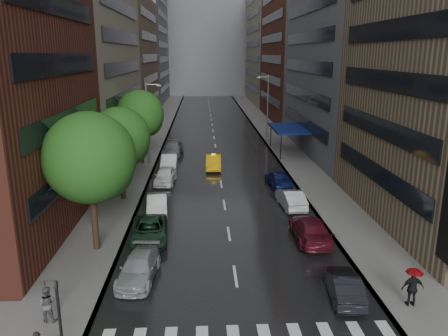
{
  "coord_description": "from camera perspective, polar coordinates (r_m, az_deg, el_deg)",
  "views": [
    {
      "loc": [
        -1.78,
        -18.28,
        12.24
      ],
      "look_at": [
        0.0,
        16.71,
        3.0
      ],
      "focal_mm": 35.0,
      "sensor_mm": 36.0,
      "label": 1
    }
  ],
  "objects": [
    {
      "name": "tree_near",
      "position": [
        27.59,
        -17.15,
        1.27
      ],
      "size": [
        5.6,
        5.6,
        8.93
      ],
      "color": "#382619",
      "rests_on": "ground"
    },
    {
      "name": "tree_far",
      "position": [
        49.41,
        -10.9,
        6.93
      ],
      "size": [
        5.25,
        5.25,
        8.37
      ],
      "color": "#382619",
      "rests_on": "ground"
    },
    {
      "name": "ground",
      "position": [
        22.07,
        2.33,
        -18.92
      ],
      "size": [
        220.0,
        220.0,
        0.0
      ],
      "primitive_type": "plane",
      "color": "gray",
      "rests_on": "ground"
    },
    {
      "name": "buildings_left",
      "position": [
        78.28,
        -13.23,
        17.15
      ],
      "size": [
        8.0,
        108.0,
        38.0
      ],
      "color": "maroon",
      "rests_on": "ground"
    },
    {
      "name": "taxi",
      "position": [
        47.56,
        -1.39,
        0.8
      ],
      "size": [
        1.75,
        4.66,
        1.52
      ],
      "primitive_type": "imported",
      "rotation": [
        0.0,
        0.0,
        -0.03
      ],
      "color": "#E6A50C",
      "rests_on": "ground"
    },
    {
      "name": "street_lamp_right",
      "position": [
        64.41,
        5.65,
        8.15
      ],
      "size": [
        1.74,
        0.22,
        9.0
      ],
      "color": "gray",
      "rests_on": "sidewalk_right"
    },
    {
      "name": "parked_cars_left",
      "position": [
        39.97,
        -7.99,
        -2.09
      ],
      "size": [
        2.7,
        36.18,
        1.58
      ],
      "color": "#999EA2",
      "rests_on": "ground"
    },
    {
      "name": "traffic_light",
      "position": [
        19.52,
        -20.76,
        -17.15
      ],
      "size": [
        0.18,
        0.15,
        3.45
      ],
      "color": "black",
      "rests_on": "sidewalk_left"
    },
    {
      "name": "road",
      "position": [
        69.39,
        -1.4,
        4.62
      ],
      "size": [
        14.0,
        140.0,
        0.01
      ],
      "primitive_type": "cube",
      "color": "black",
      "rests_on": "ground"
    },
    {
      "name": "ped_red_umbrella",
      "position": [
        23.91,
        23.47,
        -13.71
      ],
      "size": [
        1.11,
        0.82,
        2.01
      ],
      "color": "black",
      "rests_on": "sidewalk_right"
    },
    {
      "name": "awning",
      "position": [
        55.11,
        8.42,
        5.11
      ],
      "size": [
        4.0,
        8.0,
        3.12
      ],
      "color": "navy",
      "rests_on": "sidewalk_right"
    },
    {
      "name": "buildings_right",
      "position": [
        76.89,
        10.12,
        16.64
      ],
      "size": [
        8.05,
        109.1,
        36.0
      ],
      "color": "#937A5B",
      "rests_on": "ground"
    },
    {
      "name": "sidewalk_left",
      "position": [
        69.73,
        -8.84,
        4.55
      ],
      "size": [
        4.0,
        140.0,
        0.15
      ],
      "primitive_type": "cube",
      "color": "gray",
      "rests_on": "ground"
    },
    {
      "name": "street_lamp_left",
      "position": [
        49.2,
        -9.87,
        5.96
      ],
      "size": [
        1.74,
        0.22,
        9.0
      ],
      "color": "gray",
      "rests_on": "sidewalk_left"
    },
    {
      "name": "tree_mid",
      "position": [
        37.21,
        -13.45,
        3.91
      ],
      "size": [
        5.03,
        5.03,
        8.02
      ],
      "color": "#382619",
      "rests_on": "ground"
    },
    {
      "name": "building_far",
      "position": [
        136.34,
        -2.26,
        16.35
      ],
      "size": [
        40.0,
        14.0,
        32.0
      ],
      "primitive_type": "cube",
      "color": "slate",
      "rests_on": "ground"
    },
    {
      "name": "parked_cars_right",
      "position": [
        33.29,
        9.78,
        -5.66
      ],
      "size": [
        2.35,
        24.29,
        1.58
      ],
      "color": "black",
      "rests_on": "ground"
    },
    {
      "name": "ped_black_umbrella",
      "position": [
        22.46,
        -22.22,
        -15.35
      ],
      "size": [
        0.96,
        0.98,
        2.09
      ],
      "color": "#55555B",
      "rests_on": "sidewalk_left"
    },
    {
      "name": "sidewalk_right",
      "position": [
        70.19,
        5.99,
        4.72
      ],
      "size": [
        4.0,
        140.0,
        0.15
      ],
      "primitive_type": "cube",
      "color": "gray",
      "rests_on": "ground"
    }
  ]
}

